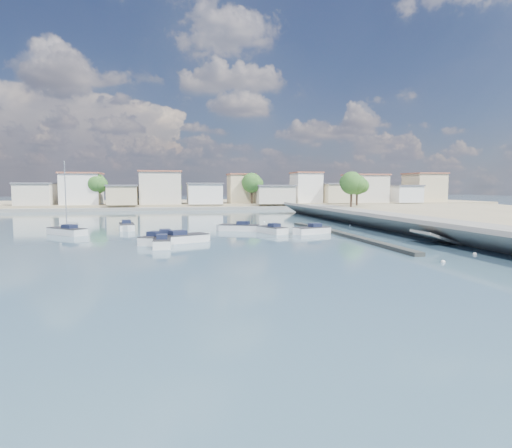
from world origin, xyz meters
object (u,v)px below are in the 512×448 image
Objects in this scene: motorboat_b at (158,239)px; motorboat_e at (165,237)px; motorboat_a at (162,243)px; motorboat_f at (271,230)px; motorboat_h at (185,239)px; sailboat at (66,231)px; motorboat_g at (127,227)px; motorboat_d at (310,231)px; motorboat_c at (237,228)px.

motorboat_b and motorboat_e have the same top height.
motorboat_a is 0.93× the size of motorboat_f.
motorboat_a is at bearing -126.89° from motorboat_h.
sailboat is at bearing 145.59° from motorboat_e.
motorboat_b is (-0.49, 2.85, -0.00)m from motorboat_a.
motorboat_b and motorboat_h have the same top height.
motorboat_f and motorboat_g have the same top height.
motorboat_d is 0.57× the size of sailboat.
motorboat_b and motorboat_f have the same top height.
motorboat_c is 1.02× the size of motorboat_e.
motorboat_g is at bearing 116.19° from motorboat_h.
motorboat_c is at bearing 1.00° from sailboat.
motorboat_b is at bearing -108.20° from motorboat_e.
motorboat_e is 0.94× the size of motorboat_h.
motorboat_c and motorboat_g have the same top height.
motorboat_d is at bearing -22.75° from motorboat_f.
motorboat_e is 13.79m from motorboat_f.
sailboat is (-11.75, 8.05, 0.04)m from motorboat_e.
motorboat_b is 0.92× the size of motorboat_d.
motorboat_e is 0.98× the size of motorboat_g.
motorboat_c and motorboat_e have the same top height.
sailboat is at bearing 144.16° from motorboat_h.
motorboat_a is at bearing -48.46° from sailboat.
motorboat_a is at bearing -92.38° from motorboat_e.
motorboat_a and motorboat_c have the same top height.
motorboat_h is at bearing -43.01° from motorboat_e.
sailboat reaches higher than motorboat_d.
motorboat_c is (9.48, 13.39, 0.00)m from motorboat_a.
motorboat_g is at bearing 156.48° from motorboat_f.
sailboat is at bearing -179.00° from motorboat_c.
motorboat_f is at bearing 20.20° from motorboat_e.
motorboat_d is (8.16, -5.54, -0.00)m from motorboat_c.
motorboat_c and motorboat_f have the same top height.
motorboat_e is 13.58m from motorboat_g.
motorboat_g is (-14.35, 4.18, 0.00)m from motorboat_c.
motorboat_c is at bearing 46.59° from motorboat_b.
motorboat_f is (13.64, 6.89, 0.00)m from motorboat_b.
motorboat_f is at bearing -44.95° from motorboat_c.
motorboat_h is at bearing -35.84° from sailboat.
motorboat_a is 0.51× the size of sailboat.
motorboat_g is 8.08m from sailboat.
motorboat_g is at bearing 111.94° from motorboat_e.
motorboat_e and motorboat_g have the same top height.
motorboat_e is 2.84m from motorboat_h.
motorboat_d and motorboat_f have the same top height.
motorboat_a and motorboat_d have the same top height.
motorboat_c is 1.09× the size of motorboat_d.
motorboat_d is 4.88m from motorboat_f.
motorboat_d is at bearing -34.18° from motorboat_c.
sailboat is (-11.54, 13.03, 0.04)m from motorboat_a.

